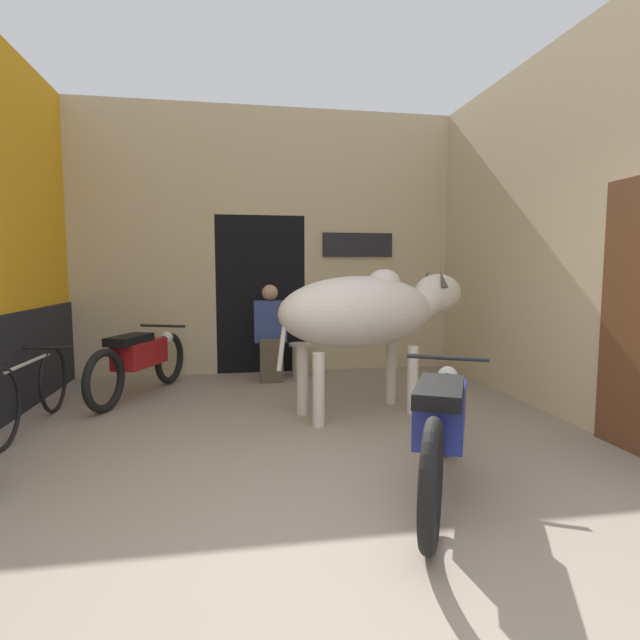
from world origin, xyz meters
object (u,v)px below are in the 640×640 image
object	(u,v)px
motorcycle_far	(140,358)
motorcycle_near	(441,422)
cow	(368,312)
bicycle	(31,391)
plastic_stool	(300,358)
shopkeeper_seated	(271,331)

from	to	relation	value
motorcycle_far	motorcycle_near	bearing A→B (deg)	-50.85
motorcycle_far	cow	bearing A→B (deg)	-24.57
cow	bicycle	distance (m)	3.12
motorcycle_near	cow	bearing A→B (deg)	89.96
bicycle	plastic_stool	world-z (taller)	bicycle
shopkeeper_seated	plastic_stool	xyz separation A→B (m)	(0.40, 0.20, -0.40)
motorcycle_far	bicycle	world-z (taller)	motorcycle_far
motorcycle_near	bicycle	world-z (taller)	motorcycle_near
motorcycle_near	shopkeeper_seated	world-z (taller)	shopkeeper_seated
motorcycle_far	bicycle	size ratio (longest dim) A/B	1.05
bicycle	shopkeeper_seated	bearing A→B (deg)	35.88
cow	motorcycle_far	bearing A→B (deg)	155.43
motorcycle_near	motorcycle_far	xyz separation A→B (m)	(-2.31, 2.83, -0.02)
shopkeeper_seated	plastic_stool	size ratio (longest dim) A/B	2.78
motorcycle_near	bicycle	distance (m)	3.54
motorcycle_far	bicycle	xyz separation A→B (m)	(-0.74, -1.04, -0.09)
motorcycle_near	plastic_stool	bearing A→B (deg)	96.61
motorcycle_far	bicycle	bearing A→B (deg)	-125.49
bicycle	shopkeeper_seated	world-z (taller)	shopkeeper_seated
motorcycle_near	bicycle	xyz separation A→B (m)	(-3.05, 1.79, -0.11)
plastic_stool	cow	bearing A→B (deg)	-77.08
motorcycle_near	shopkeeper_seated	distance (m)	3.51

